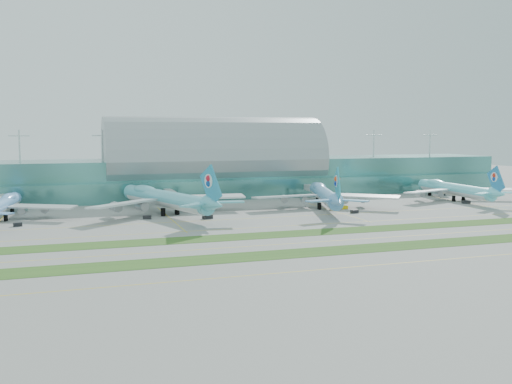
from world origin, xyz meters
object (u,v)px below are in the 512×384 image
object	(u,v)px
terminal	(215,169)
airliner_a	(0,205)
airliner_b	(164,198)
airliner_d	(454,189)
airliner_c	(325,194)

from	to	relation	value
terminal	airliner_a	bearing A→B (deg)	-149.13
airliner_b	airliner_d	size ratio (longest dim) A/B	1.13
airliner_b	airliner_d	world-z (taller)	airliner_b
airliner_a	airliner_c	world-z (taller)	airliner_c
airliner_b	airliner_d	xyz separation A→B (m)	(148.72, 2.85, -1.02)
terminal	airliner_a	size ratio (longest dim) A/B	4.97
terminal	airliner_b	bearing A→B (deg)	-120.30
terminal	airliner_a	world-z (taller)	terminal
airliner_d	terminal	bearing A→B (deg)	152.73
airliner_a	terminal	bearing A→B (deg)	37.36
airliner_b	terminal	bearing A→B (deg)	40.72
airliner_a	airliner_d	world-z (taller)	airliner_d
terminal	airliner_c	bearing A→B (deg)	-63.78
airliner_d	airliner_a	bearing A→B (deg)	-177.89
terminal	airliner_c	size ratio (longest dim) A/B	4.52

